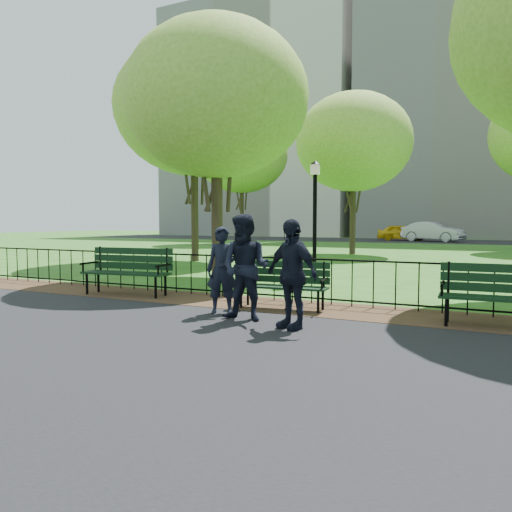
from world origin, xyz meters
The scene contains 20 objects.
ground centered at (0.00, 0.00, 0.00)m, with size 120.00×120.00×0.00m, color #315516.
asphalt_path centered at (0.00, -3.40, 0.01)m, with size 60.00×9.20×0.01m, color black.
dirt_strip centered at (0.00, 1.50, 0.01)m, with size 60.00×1.60×0.01m, color #332315.
far_street centered at (0.00, 35.00, 0.01)m, with size 70.00×9.00×0.01m, color black.
iron_fence centered at (0.00, 2.00, 0.50)m, with size 24.06×0.06×1.00m.
apartment_west centered at (-22.00, 48.00, 13.00)m, with size 22.00×15.00×26.00m, color beige.
apartment_mid centered at (2.00, 48.00, 15.00)m, with size 24.00×15.00×30.00m, color beige.
park_bench_main centered at (-0.33, 1.15, 0.58)m, with size 1.71×0.67×0.95m.
park_bench_left_a centered at (-3.77, 1.33, 0.64)m, with size 2.03×0.84×1.12m.
park_bench_right_a centered at (3.55, 1.22, 0.60)m, with size 1.87×0.66×1.05m.
lamppost centered at (-0.97, 5.41, 1.74)m, with size 0.29×0.29×3.20m.
tree_near_w centered at (-3.81, 5.13, 5.01)m, with size 5.18×5.18×7.22m.
tree_mid_w centered at (-7.65, 9.81, 6.09)m, with size 6.30×6.30×8.78m.
tree_far_c centered at (-3.14, 16.89, 5.43)m, with size 5.61×5.61×7.82m.
tree_far_w centered at (-13.40, 24.57, 6.44)m, with size 6.66×6.66×9.28m.
person_left centered at (-0.83, 0.34, 0.77)m, with size 0.55×0.36×1.51m, color black.
person_mid centered at (-0.18, -0.04, 0.87)m, with size 0.83×0.43×1.72m, color black.
person_right centered at (0.70, -0.26, 0.83)m, with size 0.96×0.39×1.64m, color black.
taxi centered at (-4.15, 35.35, 0.68)m, with size 1.57×3.91×1.33m, color yellow.
sedan_silver centered at (-1.50, 34.17, 0.79)m, with size 1.65×4.72×1.56m, color #A1A3A9.
Camera 1 is at (3.52, -7.09, 1.61)m, focal length 35.00 mm.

